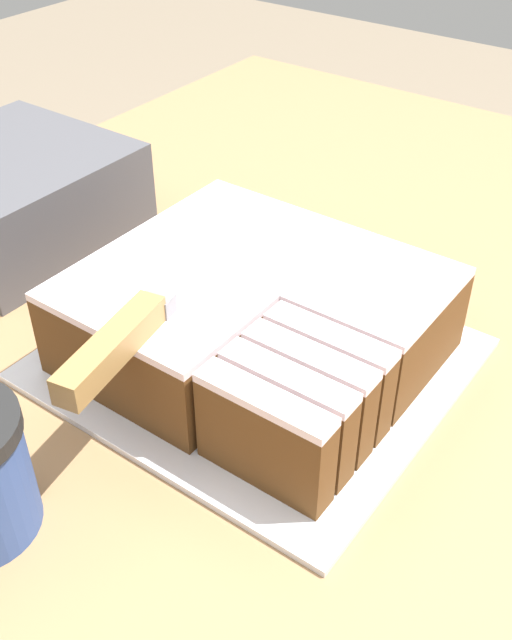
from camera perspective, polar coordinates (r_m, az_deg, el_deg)
The scene contains 4 objects.
cake_board at distance 0.68m, azimuth 0.00°, elevation -3.00°, with size 0.31×0.34×0.01m.
cake at distance 0.65m, azimuth -0.09°, elevation 0.22°, with size 0.25×0.28×0.08m.
knife at distance 0.57m, azimuth -9.09°, elevation -0.34°, with size 0.31×0.08×0.02m.
storage_box at distance 0.88m, azimuth -18.11°, elevation 8.96°, with size 0.23×0.22×0.10m.
Camera 1 is at (-0.41, -0.26, 1.37)m, focal length 42.00 mm.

